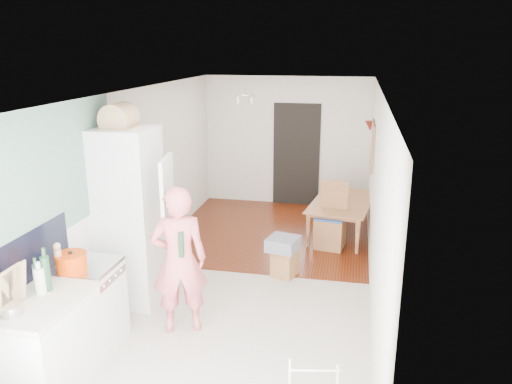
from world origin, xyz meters
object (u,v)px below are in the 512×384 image
(dining_table, at_px, (343,220))
(stool, at_px, (285,263))
(person, at_px, (178,248))
(dining_chair, at_px, (331,216))

(dining_table, height_order, stool, dining_table)
(person, height_order, dining_table, person)
(dining_table, bearing_deg, stool, 165.64)
(dining_table, height_order, dining_chair, dining_chair)
(dining_chair, bearing_deg, stool, -106.09)
(dining_table, relative_size, stool, 3.65)
(dining_table, bearing_deg, person, 161.71)
(dining_table, bearing_deg, dining_chair, 171.70)
(person, distance_m, stool, 1.97)
(person, relative_size, dining_chair, 1.88)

